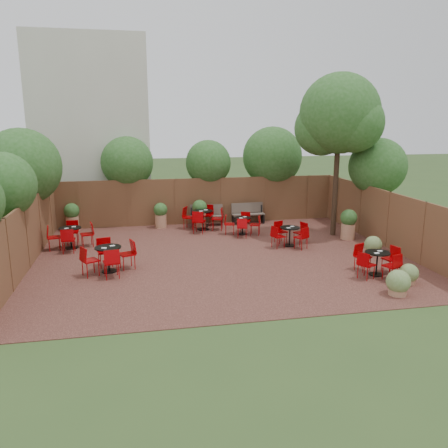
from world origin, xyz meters
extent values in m
plane|color=#354F23|center=(0.00, 0.00, 0.00)|extent=(80.00, 80.00, 0.00)
cube|color=#371D16|center=(0.00, 0.00, 0.01)|extent=(12.00, 10.00, 0.02)
cube|color=brown|center=(0.00, 5.00, 1.00)|extent=(12.00, 0.08, 2.00)
cube|color=brown|center=(-6.00, 0.00, 1.00)|extent=(0.08, 10.00, 2.00)
cube|color=brown|center=(6.00, 0.00, 1.00)|extent=(0.08, 10.00, 2.00)
cube|color=beige|center=(-4.50, 8.00, 4.00)|extent=(5.00, 4.00, 8.00)
sphere|color=#25531B|center=(-6.60, 3.00, 2.82)|extent=(2.73, 2.73, 2.73)
sphere|color=#25531B|center=(-6.50, 0.00, 2.58)|extent=(1.94, 1.94, 1.94)
sphere|color=#25531B|center=(-3.00, 5.70, 2.66)|extent=(2.22, 2.22, 2.22)
sphere|color=#25531B|center=(0.50, 5.60, 2.60)|extent=(1.99, 1.99, 1.99)
sphere|color=#25531B|center=(3.50, 5.80, 2.81)|extent=(2.70, 2.70, 2.70)
sphere|color=#25531B|center=(6.60, 2.00, 2.67)|extent=(2.22, 2.22, 2.22)
cylinder|color=black|center=(4.86, 1.96, 2.47)|extent=(0.22, 0.22, 4.90)
sphere|color=#25531B|center=(4.86, 1.96, 4.67)|extent=(2.98, 2.98, 2.98)
sphere|color=#25531B|center=(4.36, 2.36, 4.13)|extent=(2.09, 2.09, 2.09)
sphere|color=#25531B|center=(5.26, 1.56, 4.33)|extent=(2.17, 2.17, 2.17)
cube|color=brown|center=(0.25, 4.55, 0.43)|extent=(1.46, 0.59, 0.05)
cube|color=brown|center=(0.25, 4.74, 0.68)|extent=(1.42, 0.28, 0.43)
cube|color=black|center=(-0.39, 4.55, 0.21)|extent=(0.11, 0.43, 0.38)
cube|color=black|center=(0.90, 4.55, 0.21)|extent=(0.11, 0.43, 0.38)
cube|color=brown|center=(2.08, 4.55, 0.43)|extent=(1.46, 0.51, 0.05)
cube|color=brown|center=(2.08, 4.74, 0.69)|extent=(1.44, 0.19, 0.43)
cube|color=black|center=(1.43, 4.55, 0.21)|extent=(0.08, 0.43, 0.38)
cube|color=black|center=(2.73, 4.55, 0.21)|extent=(0.08, 0.43, 0.38)
cylinder|color=black|center=(1.39, 2.74, 0.03)|extent=(0.40, 0.40, 0.03)
cylinder|color=black|center=(1.39, 2.74, 0.36)|extent=(0.05, 0.05, 0.64)
cylinder|color=black|center=(1.39, 2.74, 0.69)|extent=(0.69, 0.69, 0.03)
cube|color=white|center=(1.50, 2.81, 0.71)|extent=(0.15, 0.13, 0.01)
cube|color=white|center=(1.29, 2.63, 0.71)|extent=(0.15, 0.13, 0.01)
cylinder|color=black|center=(-5.00, 1.98, 0.04)|extent=(0.44, 0.44, 0.03)
cylinder|color=black|center=(-5.00, 1.98, 0.39)|extent=(0.05, 0.05, 0.70)
cylinder|color=black|center=(-5.00, 1.98, 0.75)|extent=(0.76, 0.76, 0.03)
cube|color=white|center=(-4.88, 2.06, 0.78)|extent=(0.15, 0.11, 0.02)
cube|color=white|center=(-5.10, 1.86, 0.78)|extent=(0.15, 0.11, 0.02)
cylinder|color=black|center=(2.65, 0.78, 0.03)|extent=(0.41, 0.41, 0.03)
cylinder|color=black|center=(2.65, 0.78, 0.36)|extent=(0.05, 0.05, 0.65)
cylinder|color=black|center=(2.65, 0.78, 0.69)|extent=(0.70, 0.70, 0.03)
cube|color=white|center=(2.77, 0.86, 0.71)|extent=(0.16, 0.14, 0.01)
cube|color=white|center=(2.56, 0.67, 0.71)|extent=(0.16, 0.14, 0.01)
cylinder|color=black|center=(4.11, -2.67, 0.03)|extent=(0.41, 0.41, 0.03)
cylinder|color=black|center=(4.11, -2.67, 0.36)|extent=(0.05, 0.05, 0.65)
cylinder|color=black|center=(4.11, -2.67, 0.70)|extent=(0.71, 0.71, 0.03)
cube|color=white|center=(4.22, -2.60, 0.72)|extent=(0.15, 0.13, 0.01)
cube|color=white|center=(4.01, -2.78, 0.72)|extent=(0.15, 0.13, 0.01)
cylinder|color=black|center=(-0.03, 3.80, 0.04)|extent=(0.47, 0.47, 0.03)
cylinder|color=black|center=(-0.03, 3.80, 0.42)|extent=(0.05, 0.05, 0.75)
cylinder|color=black|center=(-0.03, 3.80, 0.80)|extent=(0.82, 0.82, 0.03)
cube|color=white|center=(0.10, 3.88, 0.83)|extent=(0.18, 0.15, 0.02)
cube|color=white|center=(-0.13, 3.67, 0.83)|extent=(0.18, 0.15, 0.02)
cylinder|color=black|center=(-3.56, -0.86, 0.04)|extent=(0.45, 0.45, 0.03)
cylinder|color=black|center=(-3.56, -0.86, 0.40)|extent=(0.05, 0.05, 0.72)
cylinder|color=black|center=(-3.56, -0.86, 0.77)|extent=(0.78, 0.78, 0.03)
cube|color=white|center=(-3.44, -0.78, 0.79)|extent=(0.17, 0.15, 0.02)
cube|color=white|center=(-3.66, -0.99, 0.79)|extent=(0.17, 0.15, 0.02)
cylinder|color=#A77253|center=(-1.71, 4.52, 0.29)|extent=(0.48, 0.48, 0.55)
sphere|color=#25531B|center=(-1.71, 4.52, 0.78)|extent=(0.57, 0.57, 0.57)
cylinder|color=#A77253|center=(-0.07, 4.42, 0.32)|extent=(0.52, 0.52, 0.59)
sphere|color=#25531B|center=(-0.07, 4.42, 0.85)|extent=(0.62, 0.62, 0.62)
cylinder|color=#A77253|center=(-5.29, 4.70, 0.31)|extent=(0.51, 0.51, 0.59)
sphere|color=#25531B|center=(-5.29, 4.70, 0.84)|extent=(0.62, 0.62, 0.62)
cylinder|color=#A77253|center=(5.15, 1.27, 0.32)|extent=(0.52, 0.52, 0.59)
sphere|color=#25531B|center=(5.15, 1.27, 0.85)|extent=(0.62, 0.62, 0.62)
cylinder|color=#A77253|center=(4.60, -3.50, 0.11)|extent=(0.39, 0.39, 0.18)
sphere|color=olive|center=(4.60, -3.50, 0.33)|extent=(0.53, 0.53, 0.53)
cylinder|color=#A77253|center=(3.85, -4.18, 0.12)|extent=(0.45, 0.45, 0.21)
sphere|color=olive|center=(3.85, -4.18, 0.38)|extent=(0.62, 0.62, 0.62)
cylinder|color=#A77253|center=(5.06, -0.75, 0.12)|extent=(0.42, 0.42, 0.19)
sphere|color=olive|center=(5.06, -0.75, 0.36)|extent=(0.58, 0.58, 0.58)
camera|label=1|loc=(-2.66, -13.97, 4.43)|focal=35.90mm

